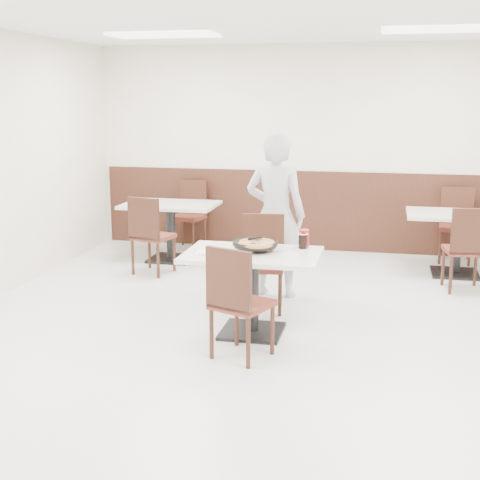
% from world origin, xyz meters
% --- Properties ---
extents(floor, '(7.00, 7.00, 0.00)m').
position_xyz_m(floor, '(0.00, 0.00, 0.00)').
color(floor, '#BBBBB6').
rests_on(floor, ground).
extents(ceiling, '(7.00, 7.00, 0.00)m').
position_xyz_m(ceiling, '(0.00, 0.00, 2.80)').
color(ceiling, white).
rests_on(ceiling, floor).
extents(wall_back, '(6.00, 0.04, 2.80)m').
position_xyz_m(wall_back, '(0.00, 3.50, 1.40)').
color(wall_back, white).
rests_on(wall_back, floor).
extents(wall_front, '(6.00, 0.04, 2.80)m').
position_xyz_m(wall_front, '(0.00, -3.50, 1.40)').
color(wall_front, white).
rests_on(wall_front, floor).
extents(wainscot_back, '(5.90, 0.03, 1.10)m').
position_xyz_m(wainscot_back, '(0.00, 3.48, 0.55)').
color(wainscot_back, black).
rests_on(wainscot_back, floor).
extents(fluo_panel_c, '(1.20, 0.60, 0.02)m').
position_xyz_m(fluo_panel_c, '(-1.50, 1.80, 2.78)').
color(fluo_panel_c, white).
rests_on(fluo_panel_c, ceiling).
extents(fluo_panel_d, '(1.20, 0.60, 0.02)m').
position_xyz_m(fluo_panel_d, '(1.50, 1.80, 2.78)').
color(fluo_panel_d, white).
rests_on(fluo_panel_d, ceiling).
extents(main_table, '(1.22, 0.83, 0.75)m').
position_xyz_m(main_table, '(-0.12, -0.01, 0.38)').
color(main_table, silver).
rests_on(main_table, floor).
extents(chair_near, '(0.55, 0.55, 0.95)m').
position_xyz_m(chair_near, '(-0.09, -0.58, 0.47)').
color(chair_near, black).
rests_on(chair_near, floor).
extents(chair_far, '(0.47, 0.47, 0.95)m').
position_xyz_m(chair_far, '(-0.15, 0.67, 0.47)').
color(chair_far, black).
rests_on(chair_far, floor).
extents(trivet, '(0.13, 0.13, 0.04)m').
position_xyz_m(trivet, '(-0.06, 0.07, 0.77)').
color(trivet, black).
rests_on(trivet, main_table).
extents(pizza_pan, '(0.39, 0.39, 0.01)m').
position_xyz_m(pizza_pan, '(-0.11, 0.08, 0.79)').
color(pizza_pan, black).
rests_on(pizza_pan, trivet).
extents(pizza, '(0.29, 0.29, 0.02)m').
position_xyz_m(pizza, '(-0.09, 0.03, 0.81)').
color(pizza, '#B37E45').
rests_on(pizza, pizza_pan).
extents(pizza_server, '(0.09, 0.11, 0.00)m').
position_xyz_m(pizza_server, '(-0.10, 0.03, 0.84)').
color(pizza_server, silver).
rests_on(pizza_server, pizza).
extents(napkin, '(0.20, 0.20, 0.00)m').
position_xyz_m(napkin, '(-0.51, -0.09, 0.75)').
color(napkin, white).
rests_on(napkin, main_table).
extents(side_plate, '(0.19, 0.19, 0.01)m').
position_xyz_m(side_plate, '(-0.49, -0.11, 0.76)').
color(side_plate, white).
rests_on(side_plate, napkin).
extents(fork, '(0.05, 0.18, 0.00)m').
position_xyz_m(fork, '(-0.48, -0.07, 0.77)').
color(fork, silver).
rests_on(fork, side_plate).
extents(cola_glass, '(0.08, 0.08, 0.13)m').
position_xyz_m(cola_glass, '(0.30, 0.26, 0.81)').
color(cola_glass, black).
rests_on(cola_glass, main_table).
extents(red_cup, '(0.10, 0.10, 0.16)m').
position_xyz_m(red_cup, '(0.30, 0.33, 0.83)').
color(red_cup, '#B3071E').
rests_on(red_cup, main_table).
extents(diner_person, '(0.68, 0.48, 1.75)m').
position_xyz_m(diner_person, '(-0.11, 1.21, 0.88)').
color(diner_person, silver).
rests_on(diner_person, floor).
extents(bg_table_left, '(1.20, 0.80, 0.75)m').
position_xyz_m(bg_table_left, '(-1.70, 2.49, 0.38)').
color(bg_table_left, silver).
rests_on(bg_table_left, floor).
extents(bg_chair_left_near, '(0.51, 0.51, 0.95)m').
position_xyz_m(bg_chair_left_near, '(-1.70, 1.80, 0.47)').
color(bg_chair_left_near, black).
rests_on(bg_chair_left_near, floor).
extents(bg_chair_left_far, '(0.50, 0.50, 0.95)m').
position_xyz_m(bg_chair_left_far, '(-1.67, 3.15, 0.47)').
color(bg_chair_left_far, black).
rests_on(bg_chair_left_far, floor).
extents(bg_table_right, '(1.23, 0.84, 0.75)m').
position_xyz_m(bg_table_right, '(1.88, 2.51, 0.38)').
color(bg_table_right, silver).
rests_on(bg_table_right, floor).
extents(bg_chair_right_near, '(0.48, 0.48, 0.95)m').
position_xyz_m(bg_chair_right_near, '(1.90, 1.84, 0.47)').
color(bg_chair_right_near, black).
rests_on(bg_chair_right_near, floor).
extents(bg_chair_right_far, '(0.45, 0.45, 0.95)m').
position_xyz_m(bg_chair_right_far, '(1.93, 3.16, 0.47)').
color(bg_chair_right_far, black).
rests_on(bg_chair_right_far, floor).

